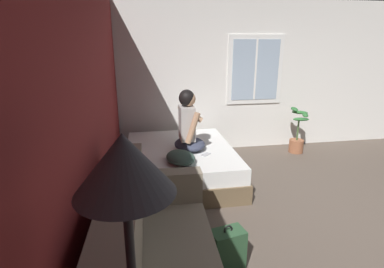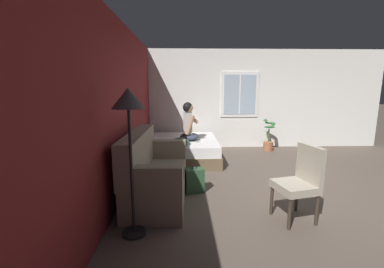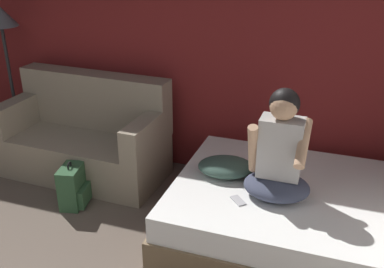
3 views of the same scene
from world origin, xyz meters
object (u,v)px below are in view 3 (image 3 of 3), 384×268
object	(u,v)px
floor_lamp	(2,31)
person_seated	(279,154)
couch	(87,138)
backpack	(73,187)
throw_pillow	(226,167)
bed	(286,213)
cell_phone	(238,200)

from	to	relation	value
floor_lamp	person_seated	bearing A→B (deg)	-12.89
couch	person_seated	world-z (taller)	person_seated
backpack	throw_pillow	size ratio (longest dim) A/B	0.95
backpack	throw_pillow	xyz separation A→B (m)	(1.42, 0.23, 0.36)
bed	couch	bearing A→B (deg)	167.83
throw_pillow	floor_lamp	bearing A→B (deg)	168.54
throw_pillow	cell_phone	bearing A→B (deg)	-61.69
cell_phone	bed	bearing A→B (deg)	179.45
person_seated	backpack	bearing A→B (deg)	-178.43
couch	throw_pillow	size ratio (longest dim) A/B	3.60
cell_phone	throw_pillow	bearing A→B (deg)	-105.56
throw_pillow	couch	bearing A→B (deg)	165.91
couch	backpack	distance (m)	0.70
backpack	throw_pillow	bearing A→B (deg)	9.07
person_seated	floor_lamp	distance (m)	3.22
person_seated	cell_phone	world-z (taller)	person_seated
couch	floor_lamp	bearing A→B (deg)	173.04
bed	person_seated	distance (m)	0.62
backpack	throw_pillow	world-z (taller)	throw_pillow
throw_pillow	cell_phone	size ratio (longest dim) A/B	3.33
cell_phone	floor_lamp	distance (m)	3.11
person_seated	floor_lamp	bearing A→B (deg)	167.11
backpack	bed	bearing A→B (deg)	4.86
backpack	throw_pillow	distance (m)	1.48
person_seated	throw_pillow	world-z (taller)	person_seated
floor_lamp	cell_phone	bearing A→B (deg)	-17.88
bed	person_seated	size ratio (longest dim) A/B	2.17
bed	floor_lamp	distance (m)	3.43
person_seated	backpack	xyz separation A→B (m)	(-1.88, -0.05, -0.64)
couch	person_seated	distance (m)	2.23
couch	cell_phone	bearing A→B (deg)	-23.23
couch	throw_pillow	xyz separation A→B (m)	(1.64, -0.41, 0.16)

